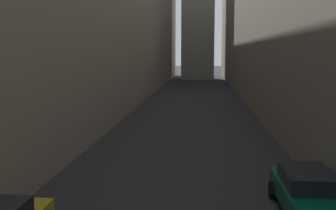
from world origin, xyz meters
name	(u,v)px	position (x,y,z in m)	size (l,w,h in m)	color
ground_plane	(193,103)	(0.00, 48.00, 0.00)	(264.00, 264.00, 0.00)	#232326
building_block_left	(99,0)	(-10.69, 50.00, 11.26)	(10.38, 108.00, 22.51)	gray
building_block_right	(293,1)	(10.68, 50.00, 10.96)	(10.35, 108.00, 21.91)	#756B5B
parked_car_right_third	(307,191)	(4.40, 16.74, 0.81)	(1.92, 4.50, 1.54)	#05472D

